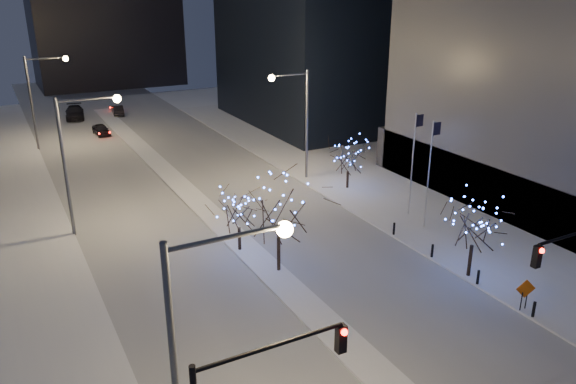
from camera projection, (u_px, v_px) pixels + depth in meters
road at (175, 181)px, 51.49m from camera, size 20.00×130.00×0.02m
median at (193, 198)px, 47.34m from camera, size 2.00×80.00×0.15m
east_sidewalk at (410, 205)px, 45.69m from camera, size 10.00×90.00×0.15m
west_sidewalk at (22, 292)px, 32.89m from camera, size 8.00×90.00×0.15m
street_lamp_w_near at (204, 334)px, 18.00m from camera, size 4.40×0.56×10.00m
street_lamp_w_mid at (78, 146)px, 38.67m from camera, size 4.40×0.56×10.00m
street_lamp_w_far at (40, 90)px, 59.33m from camera, size 4.40×0.56×10.00m
street_lamp_east at (298, 111)px, 49.56m from camera, size 3.90×0.56×10.00m
flagpoles at (422, 162)px, 41.05m from camera, size 1.35×2.60×8.00m
bollards at (454, 263)px, 35.12m from camera, size 0.16×12.16×0.90m
car_near at (101, 130)px, 66.99m from camera, size 1.81×3.87×1.28m
car_mid at (118, 110)px, 77.31m from camera, size 1.86×4.09×1.30m
car_far at (75, 113)px, 75.10m from camera, size 3.07×5.91×1.64m
holiday_tree_median_near at (278, 207)px, 33.81m from camera, size 6.83×6.83×6.59m
holiday_tree_median_far at (239, 211)px, 37.03m from camera, size 3.66×3.66×4.27m
holiday_tree_plaza_near at (475, 223)px, 33.39m from camera, size 3.96×3.96×5.29m
holiday_tree_plaza_far at (348, 156)px, 48.48m from camera, size 4.99×4.99×4.64m
construction_sign at (525, 292)px, 30.61m from camera, size 1.07×0.44×1.86m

